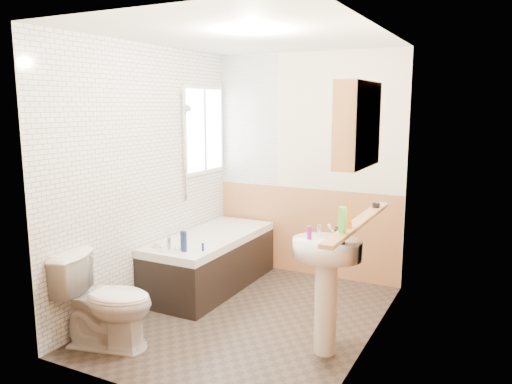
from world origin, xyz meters
TOP-DOWN VIEW (x-y plane):
  - floor at (0.00, 0.00)m, footprint 2.80×2.80m
  - ceiling at (0.00, 0.00)m, footprint 2.80×2.80m
  - wall_back at (0.00, 1.41)m, footprint 2.20×0.02m
  - wall_front at (0.00, -1.41)m, footprint 2.20×0.02m
  - wall_left at (-1.11, 0.00)m, footprint 0.02×2.80m
  - wall_right at (1.11, 0.00)m, footprint 0.02×2.80m
  - wainscot_right at (1.09, 0.00)m, footprint 0.01×2.80m
  - wainscot_front at (0.00, -1.39)m, footprint 2.20×0.01m
  - wainscot_back at (0.00, 1.39)m, footprint 2.20×0.01m
  - tile_cladding_left at (-1.09, 0.00)m, footprint 0.01×2.80m
  - tile_return_back at (-0.73, 1.39)m, footprint 0.75×0.01m
  - window at (-1.06, 0.95)m, footprint 0.03×0.79m
  - bathtub at (-0.73, 0.52)m, footprint 0.70×1.64m
  - shower_riser at (-1.04, 0.54)m, footprint 0.10×0.08m
  - toilet at (-0.76, -1.00)m, footprint 0.86×0.61m
  - sink at (0.84, -0.30)m, footprint 0.54×0.43m
  - pine_shelf at (1.04, -0.15)m, footprint 0.10×1.56m
  - medicine_cabinet at (1.01, -0.19)m, footprint 0.17×0.69m
  - foam_can at (1.04, -0.58)m, footprint 0.06×0.06m
  - green_bottle at (1.04, -0.43)m, footprint 0.06×0.06m
  - black_jar at (1.04, 0.38)m, footprint 0.08×0.08m
  - soap_bottle at (0.96, -0.36)m, footprint 0.13×0.19m
  - clear_bottle at (0.71, -0.35)m, footprint 0.05×0.05m
  - blue_gel at (-0.63, -0.11)m, footprint 0.06×0.05m
  - cream_jar at (-0.92, -0.12)m, footprint 0.10×0.10m
  - orange_bottle at (-0.48, -0.02)m, footprint 0.03×0.03m

SIDE VIEW (x-z plane):
  - floor at x=0.00m, z-range 0.00..0.00m
  - bathtub at x=-0.73m, z-range -0.06..0.66m
  - toilet at x=-0.76m, z-range 0.00..0.76m
  - wainscot_right at x=1.09m, z-range 0.00..1.00m
  - wainscot_front at x=0.00m, z-range 0.00..1.00m
  - wainscot_back at x=0.00m, z-range 0.00..1.00m
  - cream_jar at x=-0.92m, z-range 0.58..0.63m
  - orange_bottle at x=-0.48m, z-range 0.58..0.65m
  - sink at x=0.84m, z-range 0.14..1.17m
  - blue_gel at x=-0.63m, z-range 0.58..0.77m
  - soap_bottle at x=0.96m, z-range 0.92..1.00m
  - clear_bottle at x=0.71m, z-range 0.92..1.02m
  - pine_shelf at x=1.04m, z-range 1.03..1.06m
  - black_jar at x=1.04m, z-range 1.06..1.11m
  - foam_can at x=1.04m, z-range 1.06..1.24m
  - green_bottle at x=1.04m, z-range 1.06..1.31m
  - wall_back at x=0.00m, z-range 0.00..2.50m
  - wall_front at x=0.00m, z-range 0.00..2.50m
  - wall_left at x=-1.11m, z-range 0.00..2.50m
  - wall_right at x=1.11m, z-range 0.00..2.50m
  - tile_cladding_left at x=-1.09m, z-range 0.00..2.50m
  - shower_riser at x=-1.04m, z-range 1.02..2.19m
  - window at x=-1.06m, z-range 1.15..2.15m
  - tile_return_back at x=-0.73m, z-range 1.00..2.50m
  - medicine_cabinet at x=1.01m, z-range 1.48..2.10m
  - ceiling at x=0.00m, z-range 2.50..2.50m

